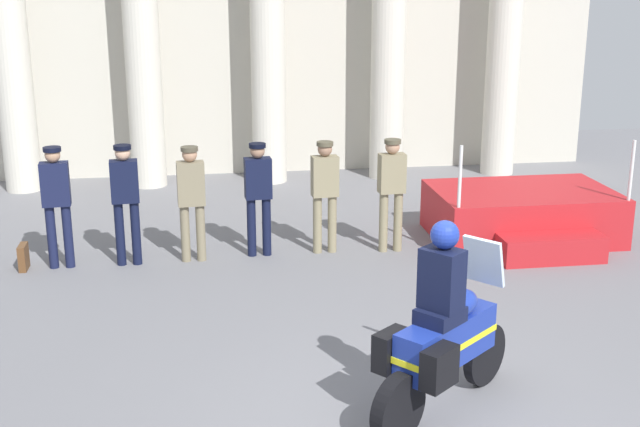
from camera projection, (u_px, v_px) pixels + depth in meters
reviewing_stand at (524, 216)px, 12.89m from camera, size 2.76×2.30×1.67m
officer_in_row_0 at (56, 197)px, 11.44m from camera, size 0.39×0.24×1.72m
officer_in_row_1 at (125, 195)px, 11.56m from camera, size 0.39×0.24×1.73m
officer_in_row_2 at (191, 195)px, 11.72m from camera, size 0.39×0.24×1.67m
officer_in_row_3 at (258, 190)px, 11.95m from camera, size 0.39×0.24×1.67m
officer_in_row_4 at (325, 188)px, 12.09m from camera, size 0.39×0.24×1.67m
officer_in_row_5 at (392, 186)px, 12.14m from camera, size 0.39×0.24×1.69m
motorcycle_with_rider at (442, 335)px, 7.62m from camera, size 1.68×1.43×1.90m
briefcase_on_ground at (23, 257)px, 11.59m from camera, size 0.10×0.32×0.36m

